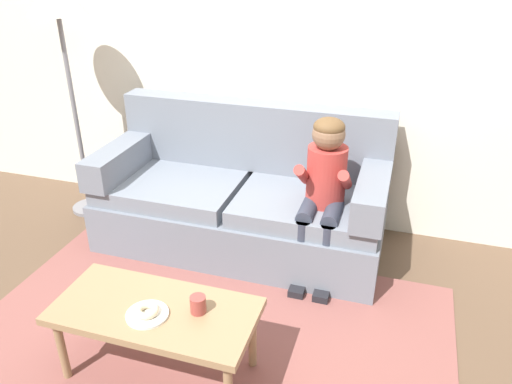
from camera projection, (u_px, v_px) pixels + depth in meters
name	position (u px, v px, depth m)	size (l,w,h in m)	color
ground	(220.00, 314.00, 3.10)	(10.00, 10.00, 0.00)	brown
wall_back	(282.00, 44.00, 3.66)	(8.00, 0.10, 2.80)	silver
area_rug	(205.00, 341.00, 2.89)	(2.78, 1.87, 0.01)	brown
couch	(243.00, 199.00, 3.70)	(2.07, 0.90, 1.02)	slate
coffee_table	(155.00, 316.00, 2.52)	(1.03, 0.49, 0.43)	#937551
person_child	(324.00, 185.00, 3.21)	(0.34, 0.58, 1.10)	#AD3833
plate	(147.00, 315.00, 2.44)	(0.21, 0.21, 0.01)	white
donut	(147.00, 311.00, 2.43)	(0.12, 0.12, 0.04)	beige
mug	(198.00, 304.00, 2.45)	(0.08, 0.08, 0.09)	#993D38
toy_controller	(119.00, 287.00, 3.30)	(0.23, 0.09, 0.05)	blue
floor_lamp	(58.00, 14.00, 3.59)	(0.43, 0.43, 1.86)	slate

